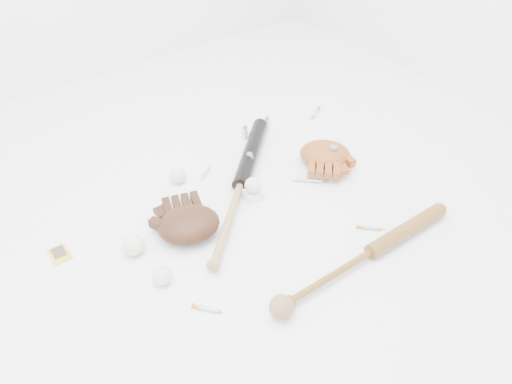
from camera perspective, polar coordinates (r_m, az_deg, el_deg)
bat_dark at (r=2.08m, az=-1.79°, el=0.86°), size 0.77×0.72×0.07m
bat_wood at (r=1.86m, az=13.07°, el=-6.63°), size 0.80×0.07×0.06m
glove_dark at (r=1.90m, az=-7.71°, el=-3.65°), size 0.35×0.35×0.10m
glove_tan at (r=2.26m, az=7.89°, el=4.34°), size 0.38×0.38×0.10m
trading_card at (r=1.98m, az=-21.50°, el=-6.64°), size 0.07×0.09×0.01m
pedestal at (r=2.06m, az=-0.38°, el=-0.32°), size 0.07×0.07×0.04m
baseball_on_pedestal at (r=2.03m, az=-0.39°, el=0.79°), size 0.07×0.07×0.07m
baseball_left at (r=1.87m, az=-13.84°, el=-5.86°), size 0.08×0.08×0.08m
baseball_upper at (r=2.16m, az=-8.91°, el=1.89°), size 0.07×0.07×0.07m
baseball_mid at (r=1.76m, az=-10.70°, el=-9.39°), size 0.07×0.07×0.07m
baseball_aged at (r=1.65m, az=2.91°, el=-12.96°), size 0.08×0.08×0.08m
syringe_0 at (r=1.69m, az=-5.41°, el=-13.17°), size 0.10×0.12×0.02m
syringe_1 at (r=2.16m, az=5.57°, el=1.40°), size 0.14×0.14×0.02m
syringe_2 at (r=2.21m, az=-5.72°, el=2.39°), size 0.13×0.10×0.02m
syringe_3 at (r=1.98m, az=13.02°, el=-4.01°), size 0.11×0.11×0.02m
syringe_4 at (r=2.61m, az=6.75°, el=8.85°), size 0.14×0.10×0.02m
vial_0 at (r=2.47m, az=1.30°, el=7.86°), size 0.03×0.03×0.07m
vial_1 at (r=2.40m, az=-1.29°, el=6.85°), size 0.03×0.03×0.07m
vial_2 at (r=2.20m, az=-0.74°, el=3.54°), size 0.03×0.03×0.08m
vial_3 at (r=2.24m, az=8.73°, el=4.06°), size 0.04×0.04×0.10m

